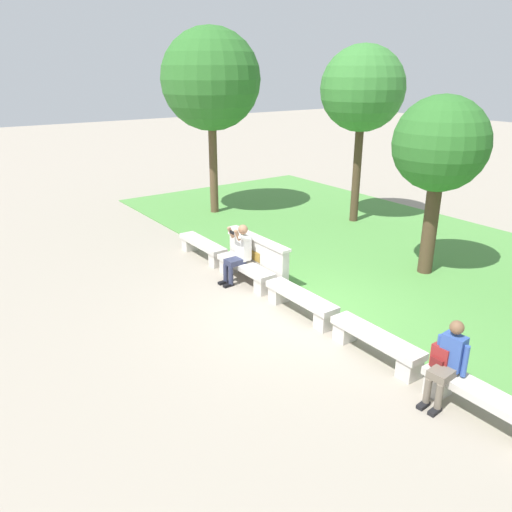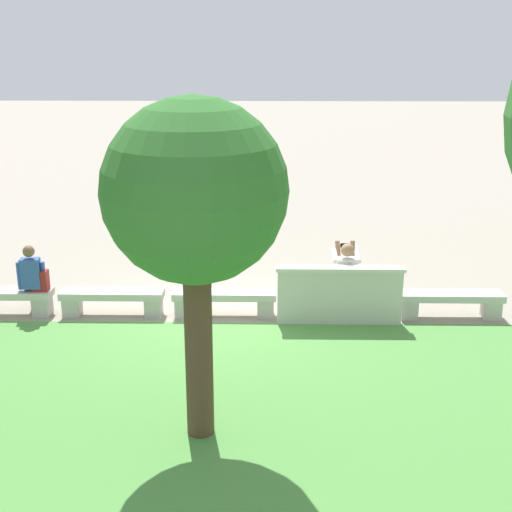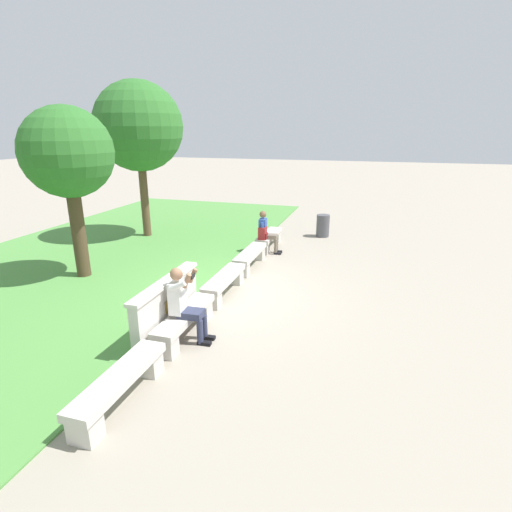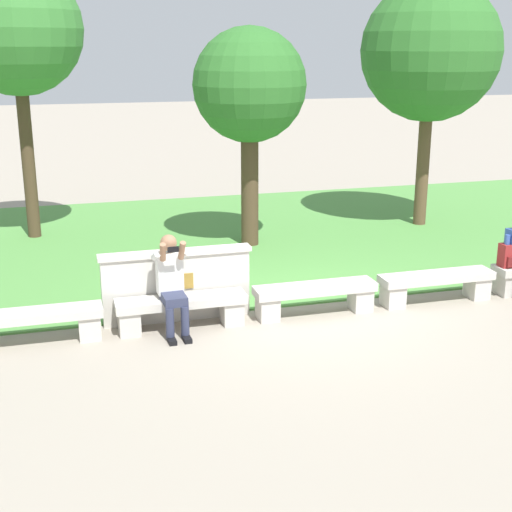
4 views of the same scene
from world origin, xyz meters
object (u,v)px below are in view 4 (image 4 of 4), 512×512
bench_far (436,283)px  tree_left_background (16,30)px  tree_behind_wall (250,88)px  bench_mid (315,295)px  person_photographer (172,280)px  bench_near (181,308)px  backpack (509,256)px  tree_far_back (430,52)px  bench_main (33,322)px

bench_far → tree_left_background: size_ratio=0.34×
tree_behind_wall → tree_left_background: bearing=156.7°
bench_mid → tree_behind_wall: bearing=89.0°
tree_behind_wall → tree_left_background: (-4.00, 1.73, 1.00)m
person_photographer → tree_left_background: size_ratio=0.25×
bench_near → bench_mid: same height
bench_near → backpack: backpack is taller
tree_left_background → tree_behind_wall: bearing=-23.3°
tree_left_background → backpack: bearing=-37.8°
tree_left_background → tree_far_back: tree_left_background is taller
bench_main → backpack: bearing=0.0°
person_photographer → tree_far_back: tree_far_back is taller
person_photographer → tree_far_back: (6.05, 4.44, 2.84)m
bench_near → backpack: bearing=0.0°
person_photographer → backpack: person_photographer is taller
bench_main → tree_left_background: (-0.08, 5.51, 3.68)m
person_photographer → tree_behind_wall: bearing=61.2°
bench_mid → bench_far: bearing=0.0°
bench_main → tree_behind_wall: size_ratio=0.44×
bench_main → bench_near: same height
bench_main → tree_left_background: bearing=90.8°
bench_near → bench_far: (3.86, 0.00, 0.00)m
bench_main → bench_far: size_ratio=1.00×
backpack → tree_left_background: (-7.09, 5.50, 3.35)m
tree_behind_wall → tree_far_back: tree_far_back is taller
bench_main → tree_far_back: size_ratio=0.35×
bench_mid → bench_near: bearing=180.0°
bench_main → tree_behind_wall: (3.92, 3.78, 2.67)m
bench_mid → backpack: backpack is taller
bench_near → bench_far: bearing=0.0°
person_photographer → tree_left_background: tree_left_background is taller
bench_mid → tree_left_background: (-3.94, 5.51, 3.68)m
person_photographer → tree_left_background: 6.72m
tree_far_back → bench_near: bearing=-143.6°
tree_behind_wall → tree_far_back: bearing=8.5°
bench_mid → backpack: (3.15, 0.00, 0.33)m
bench_near → bench_mid: 1.93m
tree_left_background → tree_far_back: (7.93, -1.14, -0.39)m
bench_mid → person_photographer: person_photographer is taller
bench_mid → tree_behind_wall: tree_behind_wall is taller
bench_near → tree_behind_wall: tree_behind_wall is taller
tree_left_background → tree_far_back: 8.02m
backpack → tree_left_background: size_ratio=0.08×
tree_behind_wall → tree_left_background: size_ratio=0.78×
bench_mid → backpack: bearing=0.1°
tree_behind_wall → bench_main: bearing=-136.1°
bench_far → person_photographer: 4.01m
backpack → bench_mid: bearing=-179.9°
bench_far → person_photographer: person_photographer is taller
bench_far → tree_behind_wall: size_ratio=0.44×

